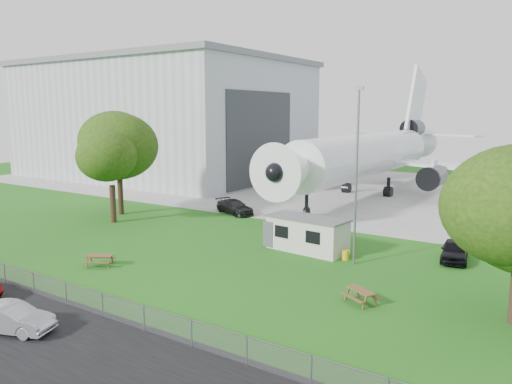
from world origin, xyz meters
The scene contains 15 objects.
ground centered at (0.00, 0.00, 0.00)m, with size 160.00×160.00×0.00m, color #2B771A.
asphalt_strip centered at (0.00, -13.00, 0.01)m, with size 120.00×8.00×0.02m, color black.
concrete_apron centered at (0.00, 38.00, 0.01)m, with size 120.00×46.00×0.03m, color #B7B7B2.
hangar centered at (-37.97, 36.00, 9.41)m, with size 43.00×31.00×18.55m.
airliner centered at (-2.00, 35.86, 5.27)m, with size 46.36×47.73×17.69m.
site_cabin centered at (3.95, 7.37, 1.31)m, with size 6.87×3.29×2.62m.
picnic_west centered at (-6.16, -3.86, 0.00)m, with size 1.80×1.50×0.76m, color brown, non-canonical shape.
picnic_east centered at (11.34, -0.33, 0.00)m, with size 1.80×1.50×0.76m, color brown, non-canonical shape.
fence centered at (0.00, -9.50, 0.00)m, with size 58.00×0.04×1.30m, color gray.
lamp_mast centered at (8.20, 6.20, 6.00)m, with size 0.16×0.16×12.00m, color slate.
tree_west_big centered at (-18.61, 9.04, 6.90)m, with size 9.44×9.44×11.63m.
tree_west_small centered at (-16.19, 5.98, 6.14)m, with size 5.93×5.93×9.13m.
car_centre_sedan centered at (-1.23, -13.11, 0.69)m, with size 1.46×4.19×1.38m, color #AFB1B6.
car_ne_hatch centered at (13.85, 10.85, 0.74)m, with size 1.75×4.35×1.48m, color black.
car_apron_van centered at (-8.84, 15.61, 0.72)m, with size 2.01×4.95×1.44m, color black.
Camera 1 is at (21.02, -25.42, 10.45)m, focal length 35.00 mm.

